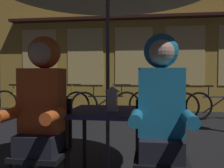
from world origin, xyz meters
TOP-DOWN VIEW (x-y plane):
  - cafe_table at (0.00, 0.00)m, footprint 0.72×0.72m
  - lantern at (0.05, -0.06)m, footprint 0.11×0.11m
  - chair_left at (-0.48, -0.37)m, footprint 0.40×0.40m
  - chair_right at (0.48, -0.37)m, footprint 0.40×0.40m
  - person_left_hooded at (-0.48, -0.43)m, footprint 0.45×0.56m
  - person_right_hooded at (0.48, -0.43)m, footprint 0.45×0.56m
  - shopfront_building at (0.68, 5.40)m, footprint 10.00×0.93m
  - bicycle_nearest at (-2.81, 3.77)m, footprint 1.65×0.41m
  - bicycle_second at (-1.85, 3.59)m, footprint 1.68×0.14m
  - bicycle_third at (-0.64, 3.57)m, footprint 1.66×0.37m
  - bicycle_fourth at (0.72, 3.73)m, footprint 1.66×0.36m
  - bicycle_fifth at (2.06, 3.83)m, footprint 1.67×0.32m
  - potted_plant at (-2.50, 4.44)m, footprint 0.60×0.60m

SIDE VIEW (x-z plane):
  - bicycle_nearest at x=-2.81m, z-range -0.07..0.77m
  - bicycle_second at x=-1.85m, z-range -0.07..0.77m
  - bicycle_third at x=-0.64m, z-range -0.07..0.77m
  - bicycle_fourth at x=0.72m, z-range -0.07..0.77m
  - bicycle_fifth at x=2.06m, z-range -0.07..0.77m
  - chair_left at x=-0.48m, z-range 0.05..0.92m
  - chair_right at x=0.48m, z-range 0.05..0.92m
  - potted_plant at x=-2.50m, z-range 0.08..1.00m
  - cafe_table at x=0.00m, z-range 0.27..1.01m
  - person_left_hooded at x=-0.48m, z-range 0.15..1.55m
  - person_right_hooded at x=0.48m, z-range 0.15..1.55m
  - lantern at x=0.05m, z-range 0.75..0.98m
  - shopfront_building at x=0.68m, z-range -0.01..6.19m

